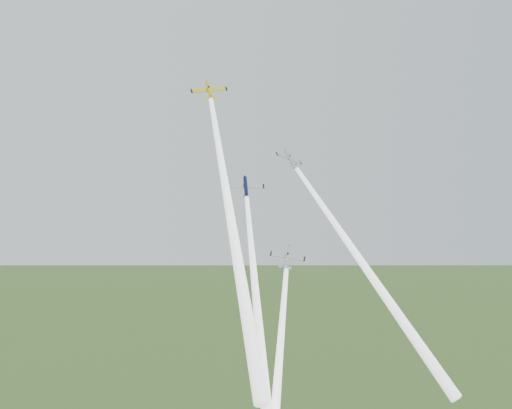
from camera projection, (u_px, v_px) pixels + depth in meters
name	position (u px, v px, depth m)	size (l,w,h in m)	color
plane_yellow	(209.00, 91.00, 135.95)	(7.86, 7.80, 1.23)	yellow
smoke_trail_yellow	(231.00, 217.00, 109.28)	(2.16, 2.16, 69.47)	white
plane_navy	(246.00, 187.00, 140.14)	(8.33, 8.26, 1.30)	#0D113A
smoke_trail_navy	(258.00, 323.00, 114.57)	(2.16, 2.16, 65.22)	white
plane_silver_right	(290.00, 159.00, 142.77)	(7.39, 7.33, 1.16)	#A7AEB5
smoke_trail_silver_right	(366.00, 268.00, 124.12)	(2.16, 2.16, 58.09)	white
plane_silver_low	(287.00, 258.00, 129.27)	(7.22, 7.16, 1.13)	#A8B0B6
smoke_trail_silver_low	(276.00, 402.00, 106.64)	(2.16, 2.16, 57.19)	white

